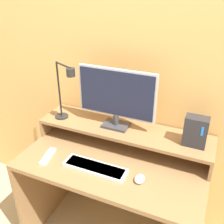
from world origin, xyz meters
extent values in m
cube|color=#E5AD60|center=(0.00, 0.67, 1.25)|extent=(6.00, 0.05, 2.50)
cube|color=olive|center=(0.00, 0.32, 0.72)|extent=(1.16, 0.63, 0.03)
cube|color=olive|center=(-0.56, 0.32, 0.35)|extent=(0.03, 0.63, 0.70)
cube|color=olive|center=(-0.57, 0.49, 0.79)|extent=(0.02, 0.28, 0.11)
cube|color=olive|center=(0.57, 0.49, 0.79)|extent=(0.02, 0.28, 0.11)
cube|color=olive|center=(0.00, 0.49, 0.86)|extent=(1.16, 0.28, 0.02)
cube|color=#38383D|center=(-0.06, 0.49, 0.88)|extent=(0.17, 0.12, 0.02)
cylinder|color=#38383D|center=(-0.06, 0.49, 0.92)|extent=(0.04, 0.04, 0.07)
cube|color=#B7B7BC|center=(-0.06, 0.49, 1.11)|extent=(0.52, 0.02, 0.32)
cube|color=#191E38|center=(-0.06, 0.48, 1.11)|extent=(0.49, 0.01, 0.29)
cylinder|color=black|center=(-0.46, 0.45, 0.87)|extent=(0.09, 0.09, 0.01)
cylinder|color=black|center=(-0.46, 0.45, 1.07)|extent=(0.01, 0.01, 0.39)
cylinder|color=black|center=(-0.38, 0.42, 1.27)|extent=(0.15, 0.08, 0.01)
cylinder|color=black|center=(-0.31, 0.38, 1.24)|extent=(0.05, 0.05, 0.05)
cube|color=#28282D|center=(0.45, 0.48, 0.96)|extent=(0.13, 0.08, 0.19)
cube|color=#1972F2|center=(0.49, 0.44, 0.99)|extent=(0.01, 0.00, 0.06)
cube|color=silver|center=(-0.07, 0.19, 0.74)|extent=(0.39, 0.12, 0.02)
cube|color=#AFAFB3|center=(-0.07, 0.19, 0.75)|extent=(0.36, 0.09, 0.01)
ellipsoid|color=white|center=(0.21, 0.20, 0.75)|extent=(0.06, 0.08, 0.03)
cube|color=white|center=(-0.39, 0.17, 0.74)|extent=(0.08, 0.17, 0.02)
camera|label=1|loc=(0.52, -0.89, 1.77)|focal=42.00mm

